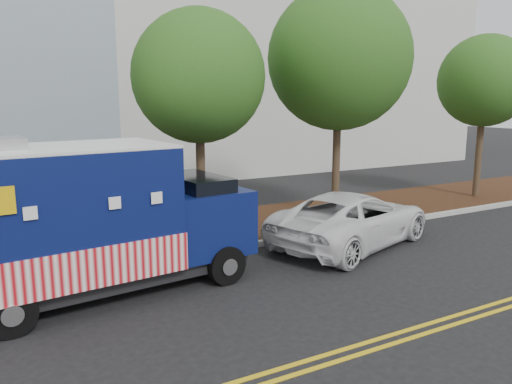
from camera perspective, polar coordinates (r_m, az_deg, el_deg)
ground at (r=11.78m, az=-9.89°, el=-9.98°), size 120.00×120.00×0.00m
curb at (r=13.02m, az=-11.94°, el=-7.68°), size 120.00×0.18×0.15m
mulch_strip at (r=14.95m, az=-14.32°, el=-5.36°), size 120.00×4.00×0.15m
centerline_near at (r=8.09m, az=1.18°, el=-19.97°), size 120.00×0.10×0.01m
centerline_far at (r=7.90m, az=2.15°, el=-20.77°), size 120.00×0.10×0.01m
tree_b at (r=14.27m, az=-6.56°, el=12.93°), size 3.70×3.70×6.56m
tree_c at (r=16.99m, az=9.49°, el=14.80°), size 4.67×4.67×7.72m
tree_d at (r=22.09m, az=24.68°, el=11.43°), size 3.61×3.61×6.59m
food_truck at (r=10.92m, az=-18.65°, el=-3.54°), size 6.70×3.09×3.42m
white_car at (r=14.41m, az=10.94°, el=-3.01°), size 5.99×4.10×1.52m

